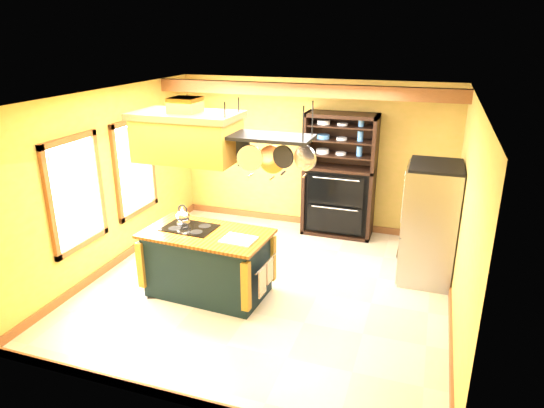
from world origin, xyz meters
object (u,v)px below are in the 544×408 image
Objects in this scene: range_hood at (187,135)px; kitchen_island at (208,262)px; refrigerator at (429,226)px; pot_rack at (270,145)px; hutch at (339,188)px.

kitchen_island is at bearing 0.27° from range_hood.
kitchen_island is at bearing -153.26° from refrigerator.
pot_rack is 2.75m from refrigerator.
pot_rack is 0.52× the size of hutch.
pot_rack is (1.10, 0.01, -0.06)m from range_hood.
pot_rack is (0.91, 0.01, 1.70)m from kitchen_island.
refrigerator is 0.79× the size of hutch.
hutch is at bearing 68.18° from kitchen_island.
range_hood reaches higher than hutch.
pot_rack is 0.66× the size of refrigerator.
refrigerator is (1.93, 1.42, -1.34)m from pot_rack.
range_hood is at bearing -176.24° from kitchen_island.
pot_rack reaches higher than kitchen_island.
range_hood is 1.19× the size of pot_rack.
range_hood is 3.64m from refrigerator.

